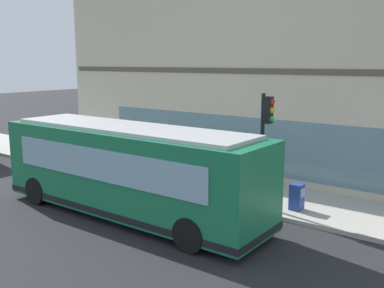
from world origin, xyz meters
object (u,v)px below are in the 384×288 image
object	(u,v)px
pedestrian_near_hydrant	(77,144)
newspaper_vending_box	(297,197)
city_bus_nearside	(129,171)
traffic_light_near_corner	(266,129)
pedestrian_walking_along_curb	(95,140)

from	to	relation	value
pedestrian_near_hydrant	newspaper_vending_box	size ratio (longest dim) A/B	1.90
pedestrian_near_hydrant	city_bus_nearside	bearing A→B (deg)	-116.51
newspaper_vending_box	city_bus_nearside	bearing A→B (deg)	128.71
traffic_light_near_corner	pedestrian_near_hydrant	bearing A→B (deg)	87.30
pedestrian_near_hydrant	traffic_light_near_corner	bearing A→B (deg)	-92.70
pedestrian_walking_along_curb	pedestrian_near_hydrant	xyz separation A→B (m)	(-0.95, 0.24, -0.06)
city_bus_nearside	newspaper_vending_box	world-z (taller)	city_bus_nearside
traffic_light_near_corner	pedestrian_near_hydrant	xyz separation A→B (m)	(0.50, 10.64, -1.77)
city_bus_nearside	pedestrian_walking_along_curb	xyz separation A→B (m)	(4.54, 6.96, -0.36)
pedestrian_walking_along_curb	city_bus_nearside	bearing A→B (deg)	-123.12
traffic_light_near_corner	pedestrian_walking_along_curb	bearing A→B (deg)	82.04
traffic_light_near_corner	pedestrian_near_hydrant	world-z (taller)	traffic_light_near_corner
traffic_light_near_corner	newspaper_vending_box	xyz separation A→B (m)	(0.48, -1.01, -2.30)
city_bus_nearside	pedestrian_walking_along_curb	bearing A→B (deg)	56.88
newspaper_vending_box	pedestrian_walking_along_curb	bearing A→B (deg)	85.13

